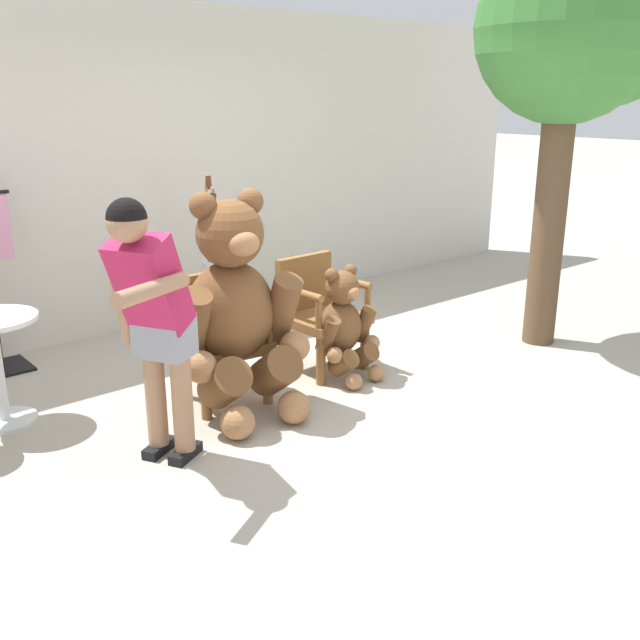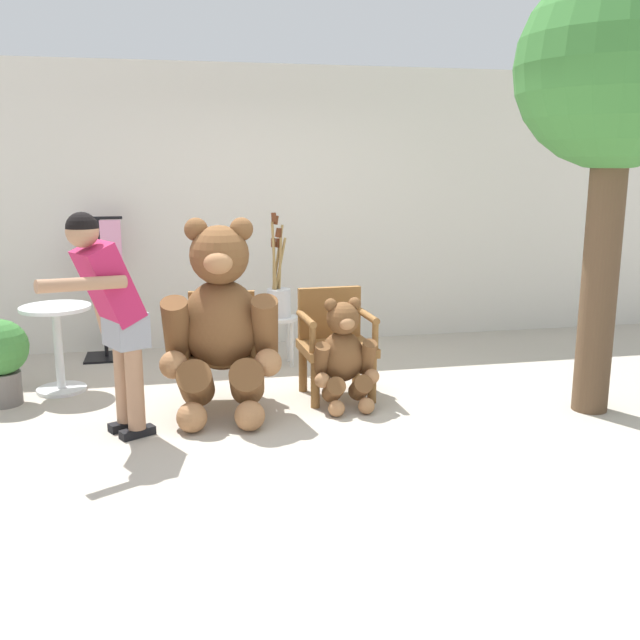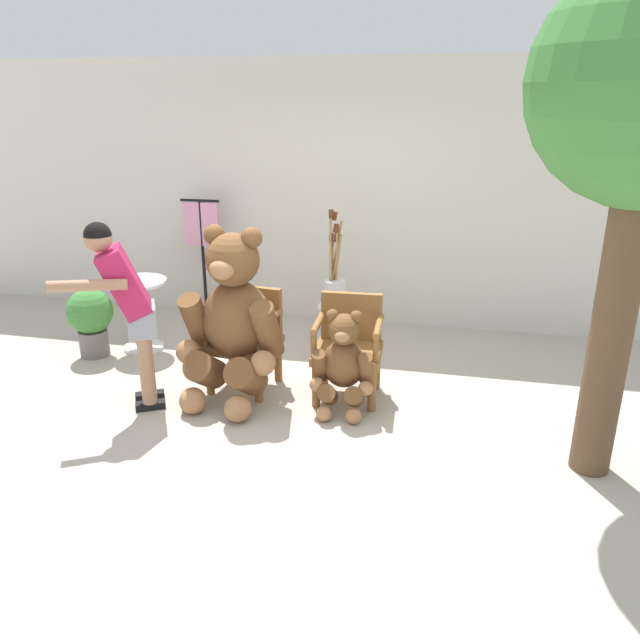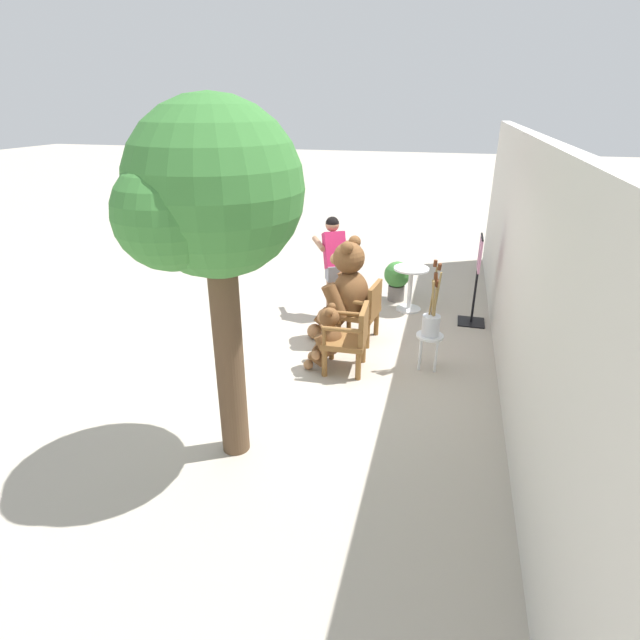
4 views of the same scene
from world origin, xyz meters
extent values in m
plane|color=#B2A899|center=(0.00, 0.00, 0.00)|extent=(60.00, 60.00, 0.00)
cube|color=beige|center=(0.00, 2.40, 1.40)|extent=(10.00, 0.16, 2.80)
cube|color=brown|center=(-0.46, 0.44, 0.41)|extent=(0.62, 0.58, 0.07)
cylinder|color=brown|center=(-0.71, 0.25, 0.18)|extent=(0.07, 0.07, 0.37)
cylinder|color=brown|center=(-0.25, 0.20, 0.18)|extent=(0.07, 0.07, 0.37)
cylinder|color=brown|center=(-0.66, 0.67, 0.18)|extent=(0.07, 0.07, 0.37)
cylinder|color=brown|center=(-0.20, 0.62, 0.18)|extent=(0.07, 0.07, 0.37)
cube|color=brown|center=(-0.43, 0.66, 0.65)|extent=(0.52, 0.12, 0.42)
cylinder|color=brown|center=(-0.70, 0.47, 0.66)|extent=(0.11, 0.48, 0.06)
cylinder|color=brown|center=(-0.73, 0.26, 0.55)|extent=(0.05, 0.05, 0.22)
cylinder|color=brown|center=(-0.21, 0.40, 0.66)|extent=(0.11, 0.48, 0.06)
cylinder|color=brown|center=(-0.23, 0.20, 0.55)|extent=(0.05, 0.05, 0.22)
cube|color=brown|center=(0.46, 0.44, 0.41)|extent=(0.58, 0.54, 0.07)
cylinder|color=brown|center=(0.24, 0.21, 0.18)|extent=(0.07, 0.07, 0.37)
cylinder|color=brown|center=(0.70, 0.24, 0.18)|extent=(0.07, 0.07, 0.37)
cylinder|color=brown|center=(0.22, 0.63, 0.18)|extent=(0.07, 0.07, 0.37)
cylinder|color=brown|center=(0.68, 0.66, 0.18)|extent=(0.07, 0.07, 0.37)
cube|color=brown|center=(0.45, 0.66, 0.65)|extent=(0.52, 0.08, 0.42)
cylinder|color=brown|center=(0.21, 0.42, 0.66)|extent=(0.08, 0.48, 0.06)
cylinder|color=brown|center=(0.22, 0.21, 0.55)|extent=(0.05, 0.05, 0.22)
cylinder|color=brown|center=(0.71, 0.45, 0.66)|extent=(0.08, 0.48, 0.06)
cylinder|color=brown|center=(0.72, 0.24, 0.55)|extent=(0.05, 0.05, 0.22)
ellipsoid|color=brown|center=(-0.46, 0.32, 0.67)|extent=(0.65, 0.57, 0.69)
sphere|color=brown|center=(-0.46, 0.28, 1.19)|extent=(0.44, 0.44, 0.44)
ellipsoid|color=#A47148|center=(-0.48, 0.10, 1.16)|extent=(0.22, 0.18, 0.16)
sphere|color=black|center=(-0.48, 0.10, 1.17)|extent=(0.06, 0.06, 0.06)
sphere|color=brown|center=(-0.62, 0.32, 1.38)|extent=(0.17, 0.17, 0.17)
sphere|color=brown|center=(-0.30, 0.28, 1.38)|extent=(0.17, 0.17, 0.17)
cylinder|color=brown|center=(-0.79, 0.24, 0.67)|extent=(0.24, 0.40, 0.52)
sphere|color=#A47148|center=(-0.82, 0.11, 0.44)|extent=(0.20, 0.20, 0.20)
cylinder|color=brown|center=(-0.15, 0.16, 0.67)|extent=(0.24, 0.40, 0.52)
sphere|color=#A47148|center=(-0.15, 0.02, 0.44)|extent=(0.20, 0.20, 0.20)
cylinder|color=brown|center=(-0.67, 0.09, 0.29)|extent=(0.30, 0.45, 0.40)
sphere|color=#A47148|center=(-0.71, -0.12, 0.11)|extent=(0.22, 0.22, 0.22)
cylinder|color=brown|center=(-0.31, 0.04, 0.29)|extent=(0.30, 0.45, 0.40)
sphere|color=#A47148|center=(-0.31, -0.16, 0.11)|extent=(0.22, 0.22, 0.22)
ellipsoid|color=brown|center=(0.46, 0.26, 0.39)|extent=(0.36, 0.31, 0.40)
sphere|color=brown|center=(0.46, 0.24, 0.69)|extent=(0.25, 0.25, 0.25)
ellipsoid|color=#A47148|center=(0.46, 0.13, 0.67)|extent=(0.12, 0.10, 0.09)
sphere|color=black|center=(0.46, 0.13, 0.68)|extent=(0.04, 0.04, 0.04)
sphere|color=brown|center=(0.36, 0.24, 0.80)|extent=(0.10, 0.10, 0.10)
sphere|color=brown|center=(0.55, 0.25, 0.80)|extent=(0.10, 0.10, 0.10)
cylinder|color=brown|center=(0.27, 0.18, 0.39)|extent=(0.12, 0.23, 0.30)
sphere|color=#A47148|center=(0.27, 0.10, 0.25)|extent=(0.12, 0.12, 0.12)
cylinder|color=brown|center=(0.65, 0.20, 0.39)|extent=(0.12, 0.23, 0.30)
sphere|color=#A47148|center=(0.66, 0.12, 0.25)|extent=(0.12, 0.12, 0.12)
cylinder|color=brown|center=(0.36, 0.10, 0.17)|extent=(0.16, 0.25, 0.23)
sphere|color=#A47148|center=(0.35, -0.02, 0.06)|extent=(0.13, 0.13, 0.13)
cylinder|color=brown|center=(0.57, 0.11, 0.17)|extent=(0.16, 0.25, 0.23)
sphere|color=#A47148|center=(0.59, -0.01, 0.06)|extent=(0.13, 0.13, 0.13)
cube|color=black|center=(-1.17, 0.03, 0.03)|extent=(0.25, 0.19, 0.06)
cylinder|color=#A37556|center=(-1.17, 0.03, 0.47)|extent=(0.12, 0.12, 0.82)
cube|color=black|center=(-1.09, -0.12, 0.03)|extent=(0.25, 0.19, 0.06)
cylinder|color=#A37556|center=(-1.09, -0.12, 0.47)|extent=(0.12, 0.12, 0.82)
cube|color=gray|center=(-1.13, -0.05, 0.75)|extent=(0.34, 0.37, 0.24)
cube|color=#B21E4C|center=(-1.22, -0.09, 1.07)|extent=(0.49, 0.47, 0.58)
sphere|color=#A37556|center=(-1.35, -0.16, 1.43)|extent=(0.21, 0.21, 0.21)
sphere|color=black|center=(-1.35, -0.16, 1.45)|extent=(0.21, 0.21, 0.21)
cylinder|color=#A37556|center=(-1.35, -0.38, 1.12)|extent=(0.54, 0.34, 0.11)
cylinder|color=#A37556|center=(-1.31, 0.07, 0.95)|extent=(0.20, 0.16, 0.51)
cylinder|color=silver|center=(0.15, 1.46, 0.45)|extent=(0.34, 0.34, 0.03)
cylinder|color=silver|center=(0.25, 1.56, 0.22)|extent=(0.04, 0.04, 0.43)
cylinder|color=silver|center=(0.05, 1.56, 0.22)|extent=(0.04, 0.04, 0.43)
cylinder|color=silver|center=(0.25, 1.36, 0.22)|extent=(0.04, 0.04, 0.43)
cylinder|color=silver|center=(0.05, 1.36, 0.22)|extent=(0.04, 0.04, 0.43)
cylinder|color=silver|center=(0.15, 1.46, 0.59)|extent=(0.22, 0.22, 0.26)
cylinder|color=#997A47|center=(0.15, 1.46, 0.87)|extent=(0.15, 0.05, 0.65)
cylinder|color=#592D19|center=(0.15, 1.46, 1.24)|extent=(0.06, 0.05, 0.09)
cylinder|color=#997A47|center=(0.15, 1.49, 0.82)|extent=(0.10, 0.03, 0.56)
cylinder|color=#592D19|center=(0.15, 1.49, 1.14)|extent=(0.05, 0.05, 0.09)
cylinder|color=#997A47|center=(0.13, 1.49, 0.92)|extent=(0.15, 0.08, 0.76)
cylinder|color=#592D19|center=(0.13, 1.49, 1.35)|extent=(0.06, 0.05, 0.09)
cylinder|color=#997A47|center=(0.16, 1.46, 0.87)|extent=(0.04, 0.08, 0.66)
cylinder|color=#592D19|center=(0.16, 1.46, 1.23)|extent=(0.05, 0.05, 0.09)
cylinder|color=#997A47|center=(0.10, 1.47, 0.82)|extent=(0.04, 0.10, 0.57)
cylinder|color=#592D19|center=(0.10, 1.47, 1.15)|extent=(0.05, 0.05, 0.09)
cylinder|color=#997A47|center=(0.11, 1.44, 0.94)|extent=(0.05, 0.07, 0.80)
cylinder|color=#592D19|center=(0.11, 1.44, 1.38)|extent=(0.05, 0.05, 0.08)
cylinder|color=silver|center=(-1.74, 1.04, 0.01)|extent=(0.40, 0.40, 0.03)
cylinder|color=brown|center=(2.29, -0.26, 1.06)|extent=(0.26, 0.26, 2.12)
sphere|color=#3D7F38|center=(2.29, -0.26, 2.51)|extent=(1.42, 1.42, 1.42)
sphere|color=#3D7F38|center=(2.64, -0.47, 2.36)|extent=(0.85, 0.85, 0.85)
cube|color=black|center=(-1.46, 2.03, 0.01)|extent=(0.40, 0.40, 0.02)
camera|label=1|loc=(-2.89, -3.48, 2.04)|focal=40.00mm
camera|label=2|loc=(-0.80, -4.92, 1.85)|focal=40.00mm
camera|label=3|loc=(1.25, -4.29, 2.46)|focal=35.00mm
camera|label=4|loc=(5.95, 1.56, 3.14)|focal=28.00mm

